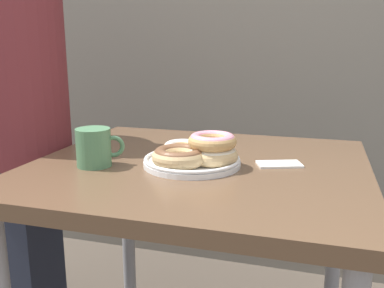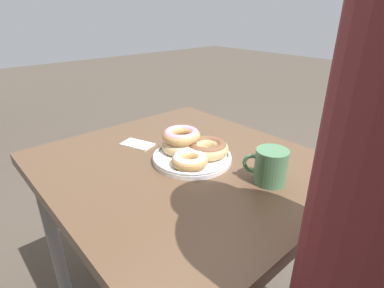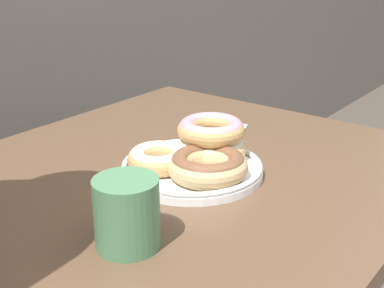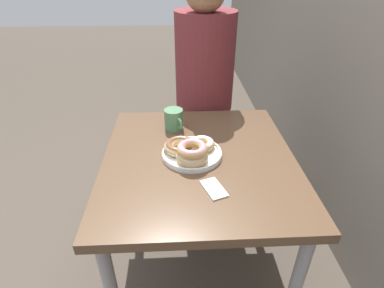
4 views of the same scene
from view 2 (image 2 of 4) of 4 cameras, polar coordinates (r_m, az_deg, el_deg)
The scene contains 5 objects.
ground_plane at distance 1.62m, azimuth 7.79°, elevation -23.12°, with size 14.00×14.00×0.00m, color #4C4238.
dining_table at distance 1.03m, azimuth -1.68°, elevation -7.74°, with size 0.91×0.83×0.72m.
donut_plate at distance 1.00m, azimuth -0.11°, elevation -0.95°, with size 0.27×0.28×0.09m.
coffee_mug at distance 0.89m, azimuth 14.63°, elevation -4.07°, with size 0.12×0.09×0.10m.
napkin at distance 1.13m, azimuth -10.35°, elevation -0.06°, with size 0.13×0.10×0.01m.
Camera 2 is at (-0.68, 0.87, 1.19)m, focal length 28.00 mm.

